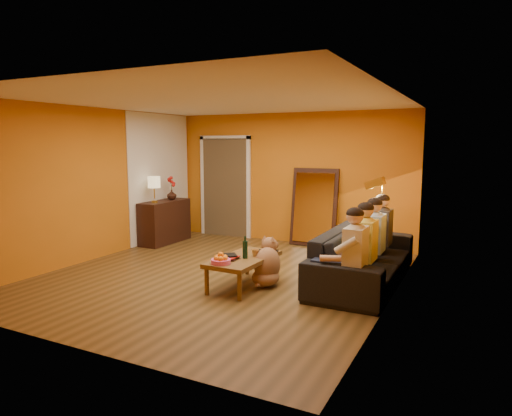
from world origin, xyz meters
The scene contains 27 objects.
room_shell centered at (0.00, 0.37, 1.30)m, with size 5.00×5.50×2.60m.
white_accent centered at (-2.48, 1.75, 1.30)m, with size 0.02×1.90×2.58m, color white.
doorway_recess centered at (-1.50, 2.83, 1.05)m, with size 1.06×0.30×2.10m, color #3F2D19.
door_jamb_left centered at (-2.07, 2.71, 1.05)m, with size 0.08×0.06×2.20m, color white.
door_jamb_right centered at (-0.93, 2.71, 1.05)m, with size 0.08×0.06×2.20m, color white.
door_header centered at (-1.50, 2.71, 2.12)m, with size 1.22×0.06×0.08m, color white.
mirror_frame centered at (0.55, 2.63, 0.76)m, with size 0.92×0.06×1.52m, color black.
mirror_glass centered at (0.55, 2.59, 0.76)m, with size 0.78×0.02×1.36m, color white.
sideboard centered at (-2.24, 1.55, 0.42)m, with size 0.44×1.18×0.85m, color black.
table_lamp centered at (-2.24, 1.25, 1.10)m, with size 0.24×0.24×0.51m, color beige, non-canonical shape.
sofa centered at (2.00, 0.67, 0.38)m, with size 1.01×2.59×0.76m, color black.
coffee_table centered at (0.55, -0.28, 0.21)m, with size 0.62×1.22×0.42m, color brown, non-canonical shape.
floor_lamp centered at (2.10, 1.37, 0.72)m, with size 0.30×0.24×1.44m, color gold, non-canonical shape.
dog centered at (0.82, -0.08, 0.35)m, with size 0.38×0.59×0.69m, color #946442, non-canonical shape.
person_far_left centered at (2.13, -0.33, 0.61)m, with size 0.70×0.44×1.22m, color beige, non-canonical shape.
person_mid_left centered at (2.13, 0.22, 0.61)m, with size 0.70×0.44×1.22m, color gold, non-canonical shape.
person_mid_right centered at (2.13, 0.77, 0.61)m, with size 0.70×0.44×1.22m, color #98BBEB, non-canonical shape.
person_far_right centered at (2.13, 1.32, 0.61)m, with size 0.70×0.44×1.22m, color #302F34, non-canonical shape.
fruit_bowl centered at (0.45, -0.73, 0.50)m, with size 0.26×0.26×0.16m, color #E95295, non-canonical shape.
wine_bottle centered at (0.60, -0.33, 0.58)m, with size 0.07×0.07×0.31m, color black.
tumbler centered at (0.67, -0.16, 0.47)m, with size 0.11×0.11×0.10m, color #B27F3F.
laptop centered at (0.73, 0.07, 0.43)m, with size 0.36×0.23×0.03m, color black.
book_lower centered at (0.37, -0.48, 0.43)m, with size 0.17×0.23×0.02m, color black.
book_mid centered at (0.38, -0.47, 0.45)m, with size 0.16×0.22×0.02m, color red.
book_upper centered at (0.37, -0.49, 0.47)m, with size 0.16×0.21×0.02m, color black.
vase centered at (-2.24, 1.80, 0.95)m, with size 0.19×0.19×0.20m, color black.
flowers centered at (-2.24, 1.80, 1.21)m, with size 0.17×0.17×0.48m, color red, non-canonical shape.
Camera 1 is at (3.48, -5.74, 1.98)m, focal length 32.00 mm.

